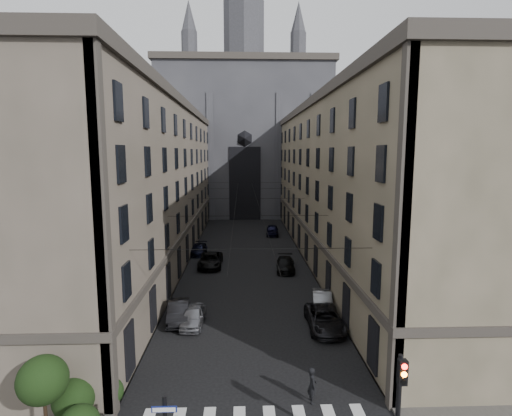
{
  "coord_description": "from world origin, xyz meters",
  "views": [
    {
      "loc": [
        -0.57,
        -12.37,
        13.04
      ],
      "look_at": [
        0.32,
        12.79,
        9.49
      ],
      "focal_mm": 28.0,
      "sensor_mm": 36.0,
      "label": 1
    }
  ],
  "objects": [
    {
      "name": "sidewalk_left",
      "position": [
        -10.5,
        36.0,
        0.07
      ],
      "size": [
        7.0,
        80.0,
        0.15
      ],
      "primitive_type": "cube",
      "color": "#383533",
      "rests_on": "ground"
    },
    {
      "name": "sidewalk_right",
      "position": [
        10.5,
        36.0,
        0.07
      ],
      "size": [
        7.0,
        80.0,
        0.15
      ],
      "primitive_type": "cube",
      "color": "#383533",
      "rests_on": "ground"
    },
    {
      "name": "building_left",
      "position": [
        -13.44,
        36.0,
        9.34
      ],
      "size": [
        13.6,
        60.6,
        18.85
      ],
      "color": "#50493D",
      "rests_on": "ground"
    },
    {
      "name": "building_right",
      "position": [
        13.44,
        36.0,
        9.34
      ],
      "size": [
        13.6,
        60.6,
        18.85
      ],
      "color": "brown",
      "rests_on": "ground"
    },
    {
      "name": "gothic_tower",
      "position": [
        0.0,
        74.96,
        17.8
      ],
      "size": [
        35.0,
        23.0,
        58.0
      ],
      "color": "#2D2D33",
      "rests_on": "ground"
    },
    {
      "name": "traffic_light_right",
      "position": [
        5.6,
        1.92,
        3.29
      ],
      "size": [
        0.34,
        0.5,
        5.2
      ],
      "color": "black",
      "rests_on": "ground"
    },
    {
      "name": "shrub_cluster",
      "position": [
        -8.72,
        5.01,
        1.8
      ],
      "size": [
        3.9,
        4.4,
        3.9
      ],
      "color": "black",
      "rests_on": "sidewalk_left"
    },
    {
      "name": "tram_wires",
      "position": [
        0.0,
        35.63,
        7.25
      ],
      "size": [
        14.0,
        60.0,
        0.43
      ],
      "color": "black",
      "rests_on": "ground"
    },
    {
      "name": "car_left_near",
      "position": [
        -4.31,
        16.54,
        0.7
      ],
      "size": [
        1.87,
        4.2,
        1.4
      ],
      "primitive_type": "imported",
      "rotation": [
        0.0,
        0.0,
        -0.05
      ],
      "color": "gray",
      "rests_on": "ground"
    },
    {
      "name": "car_left_midnear",
      "position": [
        -5.56,
        17.34,
        0.75
      ],
      "size": [
        2.03,
        4.67,
        1.5
      ],
      "primitive_type": "imported",
      "rotation": [
        0.0,
        0.0,
        0.1
      ],
      "color": "black",
      "rests_on": "ground"
    },
    {
      "name": "car_left_midfar",
      "position": [
        -4.2,
        32.06,
        0.77
      ],
      "size": [
        2.64,
        5.61,
        1.55
      ],
      "primitive_type": "imported",
      "rotation": [
        0.0,
        0.0,
        -0.01
      ],
      "color": "black",
      "rests_on": "ground"
    },
    {
      "name": "car_left_far",
      "position": [
        -6.2,
        37.83,
        0.65
      ],
      "size": [
        2.18,
        4.59,
        1.29
      ],
      "primitive_type": "imported",
      "rotation": [
        0.0,
        0.0,
        -0.09
      ],
      "color": "black",
      "rests_on": "ground"
    },
    {
      "name": "car_right_near",
      "position": [
        6.07,
        19.21,
        0.73
      ],
      "size": [
        2.13,
        4.62,
        1.47
      ],
      "primitive_type": "imported",
      "rotation": [
        0.0,
        0.0,
        -0.13
      ],
      "color": "gray",
      "rests_on": "ground"
    },
    {
      "name": "car_right_midnear",
      "position": [
        5.53,
        15.57,
        0.75
      ],
      "size": [
        2.6,
        5.47,
        1.51
      ],
      "primitive_type": "imported",
      "rotation": [
        0.0,
        0.0,
        -0.02
      ],
      "color": "black",
      "rests_on": "ground"
    },
    {
      "name": "car_right_midfar",
      "position": [
        4.2,
        30.26,
        0.7
      ],
      "size": [
        2.36,
        4.99,
        1.41
      ],
      "primitive_type": "imported",
      "rotation": [
        0.0,
        0.0,
        -0.08
      ],
      "color": "black",
      "rests_on": "ground"
    },
    {
      "name": "car_right_far",
      "position": [
        4.21,
        49.27,
        0.8
      ],
      "size": [
        2.24,
        4.84,
        1.6
      ],
      "primitive_type": "imported",
      "rotation": [
        0.0,
        0.0,
        -0.07
      ],
      "color": "black",
      "rests_on": "ground"
    },
    {
      "name": "pedestrian",
      "position": [
        3.05,
        6.85,
        0.96
      ],
      "size": [
        0.49,
        0.72,
        1.92
      ],
      "primitive_type": "imported",
      "rotation": [
        0.0,
        0.0,
        1.61
      ],
      "color": "black",
      "rests_on": "ground"
    }
  ]
}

